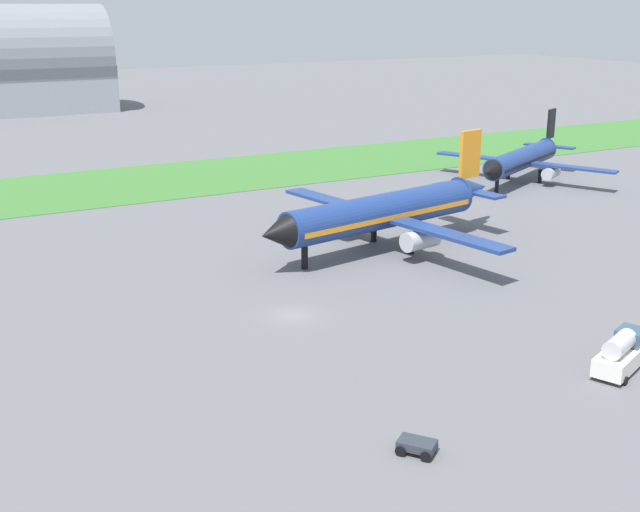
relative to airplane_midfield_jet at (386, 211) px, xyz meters
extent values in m
plane|color=slate|center=(-19.18, -13.95, -4.58)|extent=(600.00, 600.00, 0.00)
cube|color=#3D7533|center=(-19.18, 50.13, -4.54)|extent=(360.00, 28.00, 0.08)
cylinder|color=navy|center=(-0.70, -0.12, 0.09)|extent=(27.23, 8.72, 4.11)
cone|color=black|center=(-15.43, -2.72, 0.09)|extent=(4.38, 4.62, 4.03)
cone|color=navy|center=(14.77, 2.60, 0.61)|extent=(5.80, 4.55, 3.70)
cube|color=orange|center=(-0.70, -0.12, -0.21)|extent=(25.77, 8.54, 0.58)
cube|color=navy|center=(1.60, -8.83, -0.63)|extent=(5.69, 18.13, 0.41)
cube|color=navy|center=(-1.52, 8.84, -0.63)|extent=(5.69, 18.13, 0.41)
cylinder|color=#B7BABF|center=(1.04, -5.65, -2.10)|extent=(4.81, 3.01, 2.26)
cylinder|color=#B7BABF|center=(-0.96, 5.66, -2.10)|extent=(4.81, 3.01, 2.26)
cube|color=orange|center=(14.03, 2.47, 5.14)|extent=(3.40, 1.07, 5.98)
cube|color=navy|center=(14.49, -0.10, 0.51)|extent=(3.12, 5.54, 0.33)
cube|color=navy|center=(13.58, 5.05, 0.51)|extent=(3.12, 5.54, 0.33)
cylinder|color=black|center=(-11.74, -2.07, -3.27)|extent=(0.74, 0.74, 2.62)
cylinder|color=black|center=(1.71, -2.98, -3.27)|extent=(0.74, 0.74, 2.62)
cylinder|color=black|center=(0.58, 3.38, -3.27)|extent=(0.74, 0.74, 2.62)
cylinder|color=navy|center=(39.56, 20.93, -0.69)|extent=(21.60, 12.98, 3.42)
cone|color=black|center=(28.40, 15.43, -0.69)|extent=(4.27, 4.38, 3.35)
cone|color=navy|center=(51.28, 26.71, -0.26)|extent=(5.27, 4.69, 3.08)
cube|color=black|center=(39.56, 20.93, -0.95)|extent=(20.52, 12.49, 0.48)
cube|color=navy|center=(43.42, 14.51, -1.29)|extent=(8.56, 14.36, 0.34)
cube|color=navy|center=(36.82, 27.90, -1.29)|extent=(8.56, 14.36, 0.34)
cylinder|color=#B7BABF|center=(42.24, 16.92, -2.51)|extent=(4.18, 3.34, 1.88)
cylinder|color=#B7BABF|center=(38.01, 25.49, -2.51)|extent=(4.18, 3.34, 1.88)
cube|color=black|center=(50.73, 26.43, 3.51)|extent=(2.69, 1.61, 4.98)
cube|color=navy|center=(51.69, 24.48, -0.35)|extent=(3.60, 4.73, 0.27)
cube|color=navy|center=(49.76, 28.39, -0.35)|extent=(3.60, 4.73, 0.27)
cylinder|color=black|center=(31.19, 16.80, -3.49)|extent=(0.62, 0.62, 2.18)
cylinder|color=black|center=(42.15, 19.21, -3.49)|extent=(0.62, 0.62, 2.18)
cylinder|color=black|center=(39.77, 24.03, -3.49)|extent=(0.62, 0.62, 2.18)
cube|color=white|center=(-1.90, -36.98, -3.53)|extent=(6.92, 4.70, 1.40)
cylinder|color=silver|center=(-2.62, -37.28, -2.06)|extent=(3.89, 2.78, 1.54)
cube|color=#334C60|center=(-0.22, -36.29, -2.23)|extent=(2.93, 2.76, 1.20)
cylinder|color=black|center=(-0.25, -35.00, -4.23)|extent=(0.74, 0.50, 0.70)
cylinder|color=black|center=(-4.46, -36.74, -4.23)|extent=(0.74, 0.50, 0.70)
cylinder|color=black|center=(-3.54, -38.96, -4.23)|extent=(0.74, 0.50, 0.70)
cube|color=#2D333D|center=(-23.15, -39.47, -3.95)|extent=(2.64, 2.82, 0.55)
cylinder|color=black|center=(-24.25, -39.25, -4.23)|extent=(0.62, 0.71, 0.70)
cylinder|color=black|center=(-23.06, -38.35, -4.23)|extent=(0.62, 0.71, 0.70)
cylinder|color=black|center=(-23.24, -40.59, -4.23)|extent=(0.62, 0.71, 0.70)
cylinder|color=black|center=(-22.05, -39.69, -4.23)|extent=(0.62, 0.71, 0.70)
cube|color=#9399A3|center=(-17.32, 152.06, 1.54)|extent=(49.34, 23.61, 12.24)
cylinder|color=gray|center=(-17.32, 152.06, 10.02)|extent=(48.36, 25.97, 25.97)
camera|label=1|loc=(-50.96, -77.38, 23.21)|focal=45.91mm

